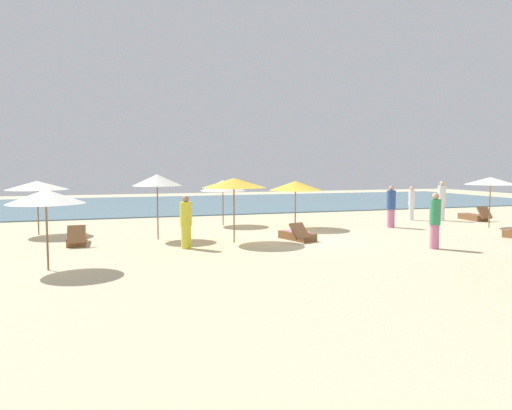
{
  "coord_description": "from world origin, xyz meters",
  "views": [
    {
      "loc": [
        -7.1,
        -16.28,
        2.7
      ],
      "look_at": [
        -1.14,
        2.19,
        1.1
      ],
      "focal_mm": 34.53,
      "sensor_mm": 36.0,
      "label": 1
    }
  ],
  "objects_px": {
    "umbrella_0": "(157,180)",
    "umbrella_5": "(295,186)",
    "umbrella_2": "(37,185)",
    "umbrella_6": "(234,183)",
    "lounger_0": "(77,239)",
    "person_0": "(412,203)",
    "umbrella_1": "(491,181)",
    "person_3": "(391,206)",
    "umbrella_3": "(46,197)",
    "person_4": "(442,201)",
    "lounger_2": "(297,235)",
    "lounger_3": "(474,217)",
    "umbrella_4": "(223,186)",
    "person_1": "(435,221)",
    "person_2": "(186,222)"
  },
  "relations": [
    {
      "from": "lounger_2",
      "to": "person_1",
      "type": "height_order",
      "value": "person_1"
    },
    {
      "from": "umbrella_1",
      "to": "umbrella_5",
      "type": "bearing_deg",
      "value": 163.71
    },
    {
      "from": "umbrella_3",
      "to": "lounger_0",
      "type": "distance_m",
      "value": 4.49
    },
    {
      "from": "umbrella_4",
      "to": "person_1",
      "type": "xyz_separation_m",
      "value": [
        4.98,
        -7.99,
        -0.86
      ]
    },
    {
      "from": "lounger_3",
      "to": "umbrella_3",
      "type": "bearing_deg",
      "value": -162.3
    },
    {
      "from": "lounger_3",
      "to": "lounger_2",
      "type": "bearing_deg",
      "value": -163.02
    },
    {
      "from": "umbrella_4",
      "to": "lounger_0",
      "type": "bearing_deg",
      "value": -149.33
    },
    {
      "from": "umbrella_5",
      "to": "lounger_0",
      "type": "distance_m",
      "value": 8.95
    },
    {
      "from": "lounger_3",
      "to": "person_4",
      "type": "bearing_deg",
      "value": 168.09
    },
    {
      "from": "lounger_0",
      "to": "person_0",
      "type": "distance_m",
      "value": 15.5
    },
    {
      "from": "umbrella_4",
      "to": "person_3",
      "type": "height_order",
      "value": "umbrella_4"
    },
    {
      "from": "umbrella_2",
      "to": "lounger_3",
      "type": "distance_m",
      "value": 19.7
    },
    {
      "from": "umbrella_0",
      "to": "umbrella_5",
      "type": "xyz_separation_m",
      "value": [
        5.9,
        1.34,
        -0.33
      ]
    },
    {
      "from": "umbrella_2",
      "to": "umbrella_4",
      "type": "height_order",
      "value": "umbrella_2"
    },
    {
      "from": "umbrella_1",
      "to": "person_4",
      "type": "relative_size",
      "value": 1.14
    },
    {
      "from": "person_3",
      "to": "umbrella_1",
      "type": "bearing_deg",
      "value": -19.09
    },
    {
      "from": "umbrella_0",
      "to": "umbrella_6",
      "type": "bearing_deg",
      "value": -32.16
    },
    {
      "from": "umbrella_5",
      "to": "lounger_0",
      "type": "xyz_separation_m",
      "value": [
        -8.65,
        -1.64,
        -1.64
      ]
    },
    {
      "from": "lounger_3",
      "to": "person_4",
      "type": "height_order",
      "value": "person_4"
    },
    {
      "from": "umbrella_3",
      "to": "lounger_2",
      "type": "distance_m",
      "value": 8.63
    },
    {
      "from": "umbrella_5",
      "to": "person_1",
      "type": "height_order",
      "value": "umbrella_5"
    },
    {
      "from": "umbrella_3",
      "to": "person_4",
      "type": "distance_m",
      "value": 18.17
    },
    {
      "from": "umbrella_3",
      "to": "person_3",
      "type": "height_order",
      "value": "umbrella_3"
    },
    {
      "from": "umbrella_2",
      "to": "person_2",
      "type": "relative_size",
      "value": 1.34
    },
    {
      "from": "umbrella_2",
      "to": "umbrella_6",
      "type": "height_order",
      "value": "umbrella_6"
    },
    {
      "from": "person_2",
      "to": "person_3",
      "type": "distance_m",
      "value": 9.66
    },
    {
      "from": "umbrella_5",
      "to": "person_4",
      "type": "relative_size",
      "value": 1.17
    },
    {
      "from": "umbrella_4",
      "to": "person_2",
      "type": "distance_m",
      "value": 6.12
    },
    {
      "from": "umbrella_4",
      "to": "person_4",
      "type": "height_order",
      "value": "umbrella_4"
    },
    {
      "from": "umbrella_1",
      "to": "person_3",
      "type": "bearing_deg",
      "value": 160.91
    },
    {
      "from": "umbrella_4",
      "to": "lounger_2",
      "type": "height_order",
      "value": "umbrella_4"
    },
    {
      "from": "person_4",
      "to": "person_2",
      "type": "bearing_deg",
      "value": -162.61
    },
    {
      "from": "umbrella_2",
      "to": "lounger_0",
      "type": "relative_size",
      "value": 1.36
    },
    {
      "from": "umbrella_5",
      "to": "umbrella_6",
      "type": "distance_m",
      "value": 4.51
    },
    {
      "from": "umbrella_4",
      "to": "person_4",
      "type": "bearing_deg",
      "value": -7.42
    },
    {
      "from": "umbrella_5",
      "to": "person_0",
      "type": "distance_m",
      "value": 6.75
    },
    {
      "from": "umbrella_6",
      "to": "umbrella_5",
      "type": "bearing_deg",
      "value": 39.57
    },
    {
      "from": "umbrella_6",
      "to": "lounger_3",
      "type": "distance_m",
      "value": 13.42
    },
    {
      "from": "umbrella_0",
      "to": "lounger_3",
      "type": "height_order",
      "value": "umbrella_0"
    },
    {
      "from": "lounger_2",
      "to": "person_4",
      "type": "relative_size",
      "value": 0.94
    },
    {
      "from": "umbrella_5",
      "to": "person_0",
      "type": "height_order",
      "value": "umbrella_5"
    },
    {
      "from": "person_1",
      "to": "lounger_2",
      "type": "bearing_deg",
      "value": 138.94
    },
    {
      "from": "lounger_0",
      "to": "person_3",
      "type": "distance_m",
      "value": 12.72
    },
    {
      "from": "umbrella_1",
      "to": "person_3",
      "type": "distance_m",
      "value": 4.33
    },
    {
      "from": "umbrella_2",
      "to": "umbrella_6",
      "type": "relative_size",
      "value": 1.02
    },
    {
      "from": "umbrella_0",
      "to": "person_1",
      "type": "relative_size",
      "value": 1.3
    },
    {
      "from": "umbrella_0",
      "to": "lounger_0",
      "type": "height_order",
      "value": "umbrella_0"
    },
    {
      "from": "umbrella_0",
      "to": "person_3",
      "type": "height_order",
      "value": "umbrella_0"
    },
    {
      "from": "umbrella_2",
      "to": "umbrella_4",
      "type": "relative_size",
      "value": 1.14
    },
    {
      "from": "umbrella_0",
      "to": "person_0",
      "type": "bearing_deg",
      "value": 11.36
    }
  ]
}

